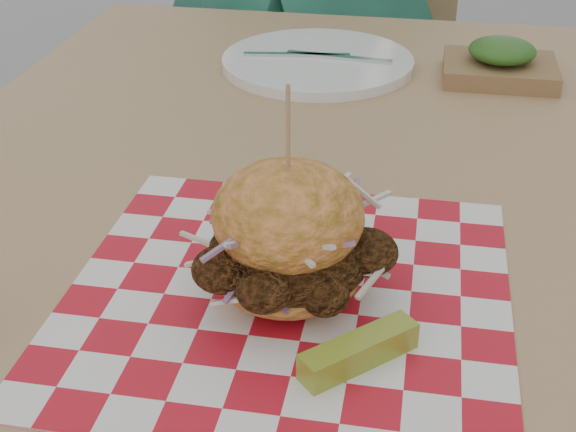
# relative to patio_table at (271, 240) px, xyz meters

# --- Properties ---
(patio_table) EXTENTS (0.80, 1.20, 0.75)m
(patio_table) POSITION_rel_patio_table_xyz_m (0.00, 0.00, 0.00)
(patio_table) COLOR tan
(patio_table) RESTS_ON ground
(patio_chair) EXTENTS (0.46, 0.47, 0.95)m
(patio_chair) POSITION_rel_patio_table_xyz_m (-0.01, 1.10, -0.12)
(patio_chair) COLOR tan
(patio_chair) RESTS_ON ground
(paper_liner) EXTENTS (0.36, 0.36, 0.00)m
(paper_liner) POSITION_rel_patio_table_xyz_m (0.06, -0.20, 0.08)
(paper_liner) COLOR red
(paper_liner) RESTS_ON patio_table
(sandwich) EXTENTS (0.16, 0.16, 0.18)m
(sandwich) POSITION_rel_patio_table_xyz_m (0.06, -0.20, 0.13)
(sandwich) COLOR #F18E44
(sandwich) RESTS_ON paper_liner
(pickle_spear) EXTENTS (0.08, 0.08, 0.02)m
(pickle_spear) POSITION_rel_patio_table_xyz_m (0.12, -0.28, 0.09)
(pickle_spear) COLOR #A3A931
(pickle_spear) RESTS_ON paper_liner
(place_setting) EXTENTS (0.27, 0.27, 0.02)m
(place_setting) POSITION_rel_patio_table_xyz_m (0.00, 0.34, 0.09)
(place_setting) COLOR white
(place_setting) RESTS_ON patio_table
(kraft_tray) EXTENTS (0.15, 0.12, 0.06)m
(kraft_tray) POSITION_rel_patio_table_xyz_m (0.25, 0.34, 0.10)
(kraft_tray) COLOR olive
(kraft_tray) RESTS_ON patio_table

